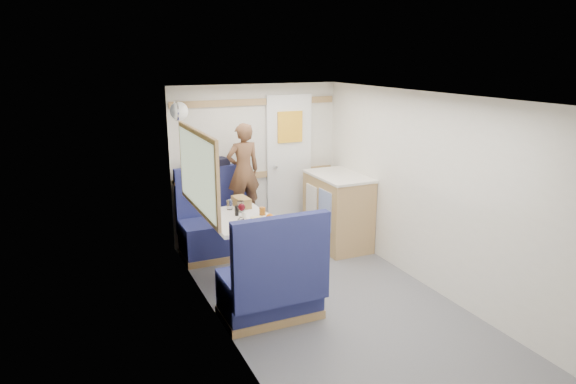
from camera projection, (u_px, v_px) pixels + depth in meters
name	position (u px, v px, depth m)	size (l,w,h in m)	color
floor	(341.00, 311.00, 4.85)	(4.50, 4.50, 0.00)	#515156
ceiling	(348.00, 97.00, 4.33)	(4.50, 4.50, 0.00)	silver
wall_back	(256.00, 163.00, 6.58)	(2.20, 0.02, 2.00)	silver
wall_left	(227.00, 227.00, 4.16)	(0.02, 4.50, 2.00)	silver
wall_right	(442.00, 197.00, 5.02)	(0.02, 4.50, 2.00)	silver
oak_trim_low	(257.00, 175.00, 6.60)	(2.15, 0.02, 0.08)	#A38049
oak_trim_high	(256.00, 102.00, 6.36)	(2.15, 0.02, 0.08)	#A38049
side_window	(197.00, 171.00, 4.98)	(0.04, 1.30, 0.72)	#939D85
rear_door	(289.00, 163.00, 6.73)	(0.62, 0.12, 1.86)	white
dinette_table	(240.00, 232.00, 5.33)	(0.62, 0.92, 0.72)	white
bench_far	(218.00, 231.00, 6.16)	(0.90, 0.59, 1.05)	#181B4E
bench_near	(272.00, 289.00, 4.64)	(0.90, 0.59, 1.05)	#181B4E
ledge	(210.00, 179.00, 6.24)	(0.90, 0.14, 0.04)	#A38049
dome_light	(179.00, 111.00, 5.62)	(0.20, 0.20, 0.20)	white
galley_counter	(338.00, 210.00, 6.42)	(0.57, 0.92, 0.92)	#A38049
person	(243.00, 171.00, 6.09)	(0.41, 0.27, 1.13)	brown
duffel_bag	(209.00, 169.00, 6.20)	(0.48, 0.23, 0.23)	black
tray	(261.00, 218.00, 5.25)	(0.29, 0.38, 0.02)	white
orange_fruit	(270.00, 217.00, 5.14)	(0.07, 0.07, 0.07)	orange
cheese_block	(256.00, 219.00, 5.14)	(0.10, 0.06, 0.04)	#E1D782
wine_glass	(242.00, 208.00, 5.21)	(0.08, 0.08, 0.17)	white
tumbler_left	(241.00, 224.00, 4.92)	(0.07, 0.07, 0.11)	white
tumbler_mid	(230.00, 205.00, 5.56)	(0.07, 0.07, 0.11)	white
tumbler_right	(241.00, 206.00, 5.48)	(0.07, 0.07, 0.12)	white
beer_glass	(262.00, 212.00, 5.31)	(0.07, 0.07, 0.10)	#935115
pepper_grinder	(237.00, 211.00, 5.35)	(0.04, 0.04, 0.11)	black
salt_grinder	(244.00, 217.00, 5.19)	(0.03, 0.03, 0.09)	silver
bread_loaf	(241.00, 202.00, 5.66)	(0.14, 0.26, 0.11)	brown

